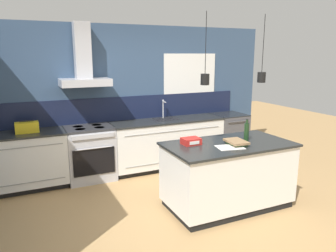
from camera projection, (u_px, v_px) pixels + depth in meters
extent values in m
plane|color=tan|center=(178.00, 211.00, 4.47)|extent=(16.00, 16.00, 0.00)
cube|color=#354C6B|center=(129.00, 98.00, 5.98)|extent=(5.60, 0.06, 2.60)
cube|color=#141C38|center=(130.00, 108.00, 5.98)|extent=(4.42, 0.02, 0.43)
cube|color=white|center=(190.00, 79.00, 6.39)|extent=(1.12, 0.01, 0.96)
cube|color=black|center=(190.00, 79.00, 6.39)|extent=(1.04, 0.01, 0.88)
cube|color=#B5B5BA|center=(85.00, 82.00, 5.34)|extent=(0.80, 0.46, 0.12)
cube|color=#B5B5BA|center=(82.00, 50.00, 5.31)|extent=(0.26, 0.20, 0.90)
cylinder|color=black|center=(206.00, 43.00, 3.99)|extent=(0.01, 0.01, 0.75)
cylinder|color=black|center=(205.00, 79.00, 4.09)|extent=(0.11, 0.11, 0.14)
sphere|color=#F9D18C|center=(205.00, 79.00, 4.09)|extent=(0.06, 0.06, 0.06)
cylinder|color=black|center=(264.00, 44.00, 4.31)|extent=(0.01, 0.01, 0.74)
cylinder|color=black|center=(261.00, 77.00, 4.40)|extent=(0.11, 0.11, 0.14)
sphere|color=#F9D18C|center=(261.00, 77.00, 4.40)|extent=(0.06, 0.06, 0.06)
cube|color=black|center=(30.00, 185.00, 5.24)|extent=(1.11, 0.56, 0.09)
cube|color=white|center=(28.00, 159.00, 5.12)|extent=(1.15, 0.62, 0.79)
cube|color=gray|center=(27.00, 147.00, 4.78)|extent=(1.01, 0.01, 0.01)
cube|color=gray|center=(31.00, 182.00, 4.90)|extent=(1.01, 0.01, 0.01)
cube|color=#232626|center=(25.00, 134.00, 5.03)|extent=(1.17, 0.64, 0.03)
cube|color=black|center=(166.00, 164.00, 6.23)|extent=(2.03, 0.56, 0.09)
cube|color=white|center=(167.00, 142.00, 6.11)|extent=(2.09, 0.62, 0.79)
cube|color=gray|center=(175.00, 131.00, 5.77)|extent=(1.84, 0.01, 0.01)
cube|color=gray|center=(174.00, 161.00, 5.89)|extent=(1.84, 0.01, 0.01)
cube|color=#232626|center=(167.00, 120.00, 6.02)|extent=(2.11, 0.64, 0.03)
cube|color=#262628|center=(166.00, 119.00, 6.06)|extent=(0.48, 0.34, 0.01)
cylinder|color=#B5B5BA|center=(163.00, 109.00, 6.14)|extent=(0.02, 0.02, 0.33)
sphere|color=#B5B5BA|center=(163.00, 100.00, 6.11)|extent=(0.03, 0.03, 0.03)
cylinder|color=#B5B5BA|center=(164.00, 102.00, 6.06)|extent=(0.02, 0.12, 0.02)
cube|color=#B5B5BA|center=(90.00, 154.00, 5.53)|extent=(0.78, 0.62, 0.87)
cube|color=black|center=(94.00, 162.00, 5.26)|extent=(0.67, 0.02, 0.44)
cylinder|color=#B5B5BA|center=(94.00, 148.00, 5.19)|extent=(0.58, 0.02, 0.02)
cube|color=#B5B5BA|center=(93.00, 136.00, 5.16)|extent=(0.67, 0.02, 0.07)
cube|color=#2D2D30|center=(89.00, 128.00, 5.43)|extent=(0.78, 0.60, 0.04)
cylinder|color=black|center=(78.00, 127.00, 5.46)|extent=(0.17, 0.17, 0.00)
cylinder|color=black|center=(96.00, 125.00, 5.59)|extent=(0.17, 0.17, 0.00)
cylinder|color=black|center=(80.00, 129.00, 5.27)|extent=(0.17, 0.17, 0.00)
cylinder|color=black|center=(99.00, 127.00, 5.40)|extent=(0.17, 0.17, 0.00)
cube|color=#4C4C51|center=(228.00, 136.00, 6.68)|extent=(0.63, 0.62, 0.89)
cube|color=black|center=(229.00, 114.00, 6.58)|extent=(0.63, 0.62, 0.02)
cylinder|color=#4C4C51|center=(239.00, 121.00, 6.31)|extent=(0.47, 0.02, 0.02)
cube|color=black|center=(226.00, 202.00, 4.62)|extent=(1.61, 0.86, 0.09)
cube|color=white|center=(228.00, 173.00, 4.52)|extent=(1.68, 0.90, 0.79)
cube|color=#232626|center=(229.00, 144.00, 4.44)|extent=(1.73, 0.95, 0.03)
cylinder|color=#193319|center=(246.00, 132.00, 4.54)|extent=(0.07, 0.07, 0.25)
cylinder|color=#193319|center=(247.00, 121.00, 4.51)|extent=(0.03, 0.03, 0.06)
cylinder|color=#262628|center=(247.00, 119.00, 4.50)|extent=(0.03, 0.03, 0.01)
cube|color=#4C7F4C|center=(236.00, 143.00, 4.37)|extent=(0.20, 0.27, 0.03)
cube|color=olive|center=(236.00, 141.00, 4.35)|extent=(0.25, 0.34, 0.03)
cube|color=red|center=(191.00, 141.00, 4.38)|extent=(0.24, 0.19, 0.09)
cube|color=white|center=(195.00, 143.00, 4.29)|extent=(0.14, 0.01, 0.04)
cube|color=silver|center=(230.00, 147.00, 4.24)|extent=(0.38, 0.31, 0.01)
cube|color=gold|center=(27.00, 127.00, 5.02)|extent=(0.34, 0.18, 0.16)
cylinder|color=black|center=(26.00, 121.00, 5.00)|extent=(0.20, 0.02, 0.02)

